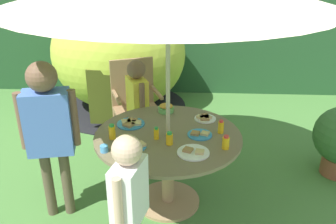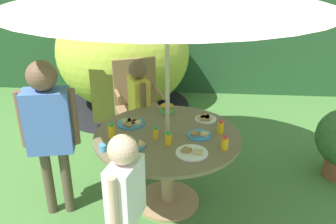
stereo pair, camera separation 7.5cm
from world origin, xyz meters
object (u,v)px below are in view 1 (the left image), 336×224
(garden_table, at_px, (168,152))
(child_in_blue_shirt, at_px, (49,123))
(plate_near_left, at_px, (131,123))
(plate_mid_right, at_px, (135,146))
(juice_bottle_far_right, at_px, (131,153))
(plate_back_edge, at_px, (193,152))
(wooden_chair, at_px, (135,99))
(child_in_white_shirt, at_px, (129,192))
(snack_bowl, at_px, (166,108))
(plate_far_left, at_px, (205,118))
(juice_bottle_mid_left, at_px, (112,132))
(child_in_yellow_shirt, at_px, (137,98))
(juice_bottle_spot_a, at_px, (169,139))
(juice_bottle_center_front, at_px, (226,143))
(cup_near, at_px, (104,149))
(plate_front_edge, at_px, (200,134))
(juice_bottle_center_back, at_px, (221,127))
(dome_tent, at_px, (119,54))
(juice_bottle_near_right, at_px, (156,133))

(garden_table, distance_m, child_in_blue_shirt, 1.04)
(garden_table, bearing_deg, plate_near_left, 152.88)
(plate_mid_right, height_order, juice_bottle_far_right, juice_bottle_far_right)
(plate_back_edge, bearing_deg, wooden_chair, 114.66)
(child_in_blue_shirt, height_order, child_in_white_shirt, child_in_blue_shirt)
(wooden_chair, distance_m, juice_bottle_far_right, 1.59)
(snack_bowl, bearing_deg, plate_back_edge, -71.68)
(plate_far_left, xyz_separation_m, juice_bottle_mid_left, (-0.79, -0.42, 0.05))
(child_in_yellow_shirt, relative_size, plate_near_left, 4.53)
(child_in_yellow_shirt, distance_m, juice_bottle_spot_a, 1.03)
(plate_far_left, relative_size, juice_bottle_mid_left, 1.53)
(child_in_blue_shirt, distance_m, juice_bottle_far_right, 0.74)
(plate_far_left, bearing_deg, child_in_yellow_shirt, 147.00)
(plate_near_left, bearing_deg, juice_bottle_mid_left, -112.91)
(plate_far_left, height_order, juice_bottle_center_front, juice_bottle_center_front)
(child_in_yellow_shirt, xyz_separation_m, juice_bottle_far_right, (0.11, -1.19, 0.04))
(child_in_blue_shirt, distance_m, cup_near, 0.51)
(plate_front_edge, xyz_separation_m, juice_bottle_mid_left, (-0.74, -0.10, 0.05))
(plate_front_edge, height_order, juice_bottle_center_back, juice_bottle_center_back)
(plate_mid_right, xyz_separation_m, juice_bottle_center_front, (0.73, 0.02, 0.04))
(garden_table, height_order, plate_near_left, plate_near_left)
(dome_tent, relative_size, plate_near_left, 7.77)
(snack_bowl, xyz_separation_m, juice_bottle_center_back, (0.50, -0.42, 0.02))
(plate_back_edge, distance_m, juice_bottle_spot_a, 0.24)
(plate_near_left, xyz_separation_m, juice_bottle_far_right, (0.09, -0.59, 0.04))
(plate_mid_right, height_order, plate_front_edge, same)
(plate_back_edge, distance_m, juice_bottle_center_front, 0.28)
(juice_bottle_far_right, bearing_deg, garden_table, 58.00)
(wooden_chair, distance_m, plate_back_edge, 1.60)
(wooden_chair, height_order, cup_near, wooden_chair)
(dome_tent, bearing_deg, cup_near, -81.81)
(plate_far_left, xyz_separation_m, juice_bottle_center_back, (0.13, -0.27, 0.04))
(juice_bottle_far_right, height_order, cup_near, juice_bottle_far_right)
(plate_far_left, relative_size, plate_near_left, 0.80)
(juice_bottle_near_right, height_order, juice_bottle_mid_left, juice_bottle_mid_left)
(garden_table, bearing_deg, plate_far_left, 44.56)
(plate_near_left, relative_size, plate_front_edge, 1.20)
(plate_back_edge, distance_m, plate_near_left, 0.74)
(juice_bottle_far_right, relative_size, juice_bottle_spot_a, 1.10)
(snack_bowl, bearing_deg, plate_far_left, -22.42)
(snack_bowl, bearing_deg, juice_bottle_near_right, -95.07)
(snack_bowl, bearing_deg, cup_near, -119.12)
(garden_table, relative_size, cup_near, 19.86)
(wooden_chair, bearing_deg, juice_bottle_center_back, -71.72)
(plate_far_left, bearing_deg, wooden_chair, 133.50)
(wooden_chair, distance_m, child_in_white_shirt, 2.01)
(garden_table, relative_size, plate_back_edge, 4.98)
(wooden_chair, bearing_deg, dome_tent, 87.62)
(plate_near_left, bearing_deg, cup_near, -105.68)
(plate_far_left, bearing_deg, juice_bottle_spot_a, -122.06)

